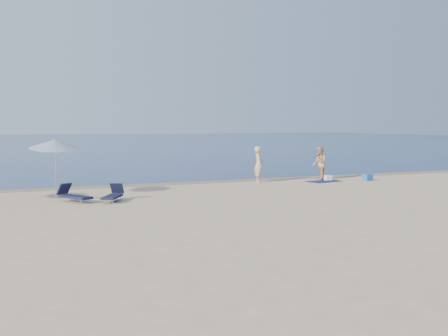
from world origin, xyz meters
The scene contains 10 objects.
sea centered at (0.00, 100.00, 0.00)m, with size 240.00×160.00×0.01m, color navy.
wet_sand_strip centered at (0.00, 19.40, 0.00)m, with size 240.00×1.60×0.00m, color #847254.
person_left centered at (1.93, 18.03, 0.95)m, with size 0.70×0.46×1.91m, color tan.
person_right centered at (5.62, 17.84, 0.92)m, with size 0.90×0.70×1.85m, color tan.
beach_towel centered at (5.33, 16.98, 0.02)m, with size 1.84×1.02×0.03m, color #0F164D.
white_bag centered at (5.86, 17.34, 0.15)m, with size 0.34×0.29×0.29m, color white.
blue_cooler centered at (7.78, 16.40, 0.18)m, with size 0.50×0.35×0.35m, color #215CB3.
umbrella_near centered at (-8.74, 15.82, 2.25)m, with size 2.08×2.11×2.60m.
lounger_left centered at (-8.24, 14.30, 0.26)m, with size 1.25×1.69×0.72m.
lounger_right centered at (-6.79, 13.85, 0.25)m, with size 1.22×1.61×0.69m.
Camera 1 is at (-11.84, -8.10, 3.03)m, focal length 45.00 mm.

